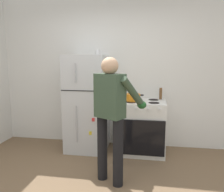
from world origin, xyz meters
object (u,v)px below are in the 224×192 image
object	(u,v)px
stove_range	(142,127)
pepper_mill	(161,94)
red_pot	(133,97)
person_cook	(112,109)
refrigerator	(87,103)
coffee_mug	(98,52)

from	to	relation	value
stove_range	pepper_mill	bearing A→B (deg)	35.04
red_pot	person_cook	bearing A→B (deg)	-101.27
refrigerator	person_cook	xyz separation A→B (m)	(0.60, -1.01, 0.14)
stove_range	refrigerator	bearing A→B (deg)	179.40
stove_range	pepper_mill	xyz separation A→B (m)	(0.30, 0.21, 0.55)
person_cook	coffee_mug	size ratio (longest dim) A/B	14.28
red_pot	pepper_mill	xyz separation A→B (m)	(0.46, 0.25, 0.04)
red_pot	coffee_mug	xyz separation A→B (m)	(-0.61, 0.10, 0.74)
person_cook	coffee_mug	world-z (taller)	coffee_mug
refrigerator	coffee_mug	world-z (taller)	coffee_mug
refrigerator	coffee_mug	bearing A→B (deg)	15.40
refrigerator	pepper_mill	size ratio (longest dim) A/B	8.33
coffee_mug	red_pot	bearing A→B (deg)	-9.27
refrigerator	person_cook	world-z (taller)	refrigerator
red_pot	coffee_mug	size ratio (longest dim) A/B	3.08
red_pot	coffee_mug	distance (m)	0.97
person_cook	refrigerator	bearing A→B (deg)	120.77
refrigerator	stove_range	bearing A→B (deg)	-0.60
stove_range	coffee_mug	xyz separation A→B (m)	(-0.77, 0.06, 1.25)
stove_range	person_cook	bearing A→B (deg)	-109.34
refrigerator	pepper_mill	distance (m)	1.28
person_cook	pepper_mill	distance (m)	1.38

